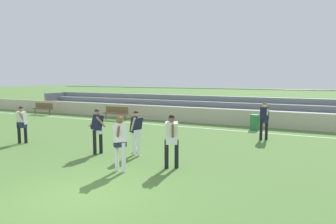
# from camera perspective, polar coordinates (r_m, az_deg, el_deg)

# --- Properties ---
(ground_plane) EXTENTS (160.00, 160.00, 0.00)m
(ground_plane) POSITION_cam_1_polar(r_m,az_deg,el_deg) (7.95, -16.31, -14.89)
(ground_plane) COLOR #517A38
(field_line_sideline) EXTENTS (44.00, 0.12, 0.01)m
(field_line_sideline) POSITION_cam_1_polar(r_m,az_deg,el_deg) (17.27, 8.83, -3.15)
(field_line_sideline) COLOR white
(field_line_sideline) RESTS_ON ground
(sideline_wall) EXTENTS (48.00, 0.16, 0.93)m
(sideline_wall) POSITION_cam_1_polar(r_m,az_deg,el_deg) (19.00, 10.57, -0.90)
(sideline_wall) COLOR beige
(sideline_wall) RESTS_ON ground
(bleacher_stand) EXTENTS (25.62, 2.73, 2.05)m
(bleacher_stand) POSITION_cam_1_polar(r_m,az_deg,el_deg) (22.18, 3.52, 1.22)
(bleacher_stand) COLOR #9EA3AD
(bleacher_stand) RESTS_ON ground
(bench_centre_sideline) EXTENTS (1.80, 0.40, 0.90)m
(bench_centre_sideline) POSITION_cam_1_polar(r_m,az_deg,el_deg) (25.53, -22.07, 0.77)
(bench_centre_sideline) COLOR brown
(bench_centre_sideline) RESTS_ON ground
(bench_far_right) EXTENTS (1.80, 0.40, 0.90)m
(bench_far_right) POSITION_cam_1_polar(r_m,az_deg,el_deg) (20.96, -9.59, 0.01)
(bench_far_right) COLOR brown
(bench_far_right) RESTS_ON ground
(trash_bin) EXTENTS (0.49, 0.49, 0.83)m
(trash_bin) POSITION_cam_1_polar(r_m,az_deg,el_deg) (17.51, 15.69, -1.82)
(trash_bin) COLOR #2D7F3D
(trash_bin) RESTS_ON ground
(player_dark_wide_left) EXTENTS (0.43, 0.54, 1.65)m
(player_dark_wide_left) POSITION_cam_1_polar(r_m,az_deg,el_deg) (11.29, -5.87, -3.15)
(player_dark_wide_left) COLOR white
(player_dark_wide_left) RESTS_ON ground
(player_dark_on_ball) EXTENTS (0.56, 0.47, 1.69)m
(player_dark_on_ball) POSITION_cam_1_polar(r_m,az_deg,el_deg) (11.77, -12.89, -2.75)
(player_dark_on_ball) COLOR black
(player_dark_on_ball) RESTS_ON ground
(player_dark_challenging) EXTENTS (0.48, 0.66, 1.71)m
(player_dark_challenging) POSITION_cam_1_polar(r_m,az_deg,el_deg) (14.76, 17.32, -0.98)
(player_dark_challenging) COLOR black
(player_dark_challenging) RESTS_ON ground
(player_white_wide_right) EXTENTS (0.50, 0.62, 1.70)m
(player_white_wide_right) POSITION_cam_1_polar(r_m,az_deg,el_deg) (9.44, -8.86, -4.89)
(player_white_wide_right) COLOR white
(player_white_wide_right) RESTS_ON ground
(player_white_dropping_back) EXTENTS (0.47, 0.57, 1.62)m
(player_white_dropping_back) POSITION_cam_1_polar(r_m,az_deg,el_deg) (14.76, -25.38, -1.59)
(player_white_dropping_back) COLOR black
(player_white_dropping_back) RESTS_ON ground
(player_white_pressing_high) EXTENTS (0.50, 0.66, 1.70)m
(player_white_pressing_high) POSITION_cam_1_polar(r_m,az_deg,el_deg) (9.67, 0.67, -4.54)
(player_white_pressing_high) COLOR black
(player_white_pressing_high) RESTS_ON ground
(soccer_ball) EXTENTS (0.22, 0.22, 0.22)m
(soccer_ball) POSITION_cam_1_polar(r_m,az_deg,el_deg) (11.93, -5.98, -6.92)
(soccer_ball) COLOR white
(soccer_ball) RESTS_ON ground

